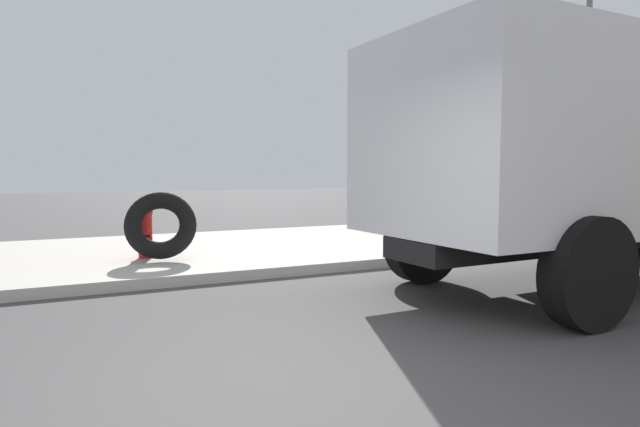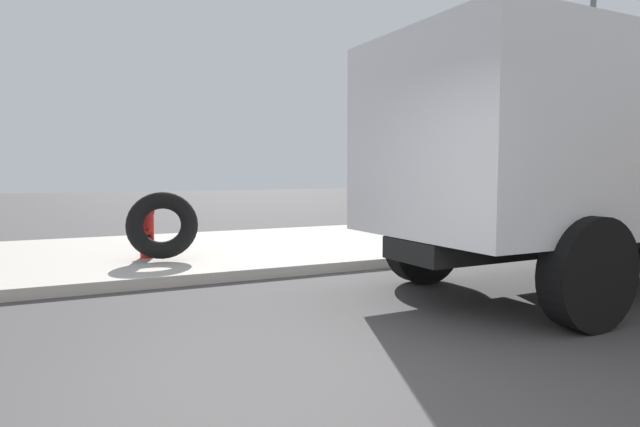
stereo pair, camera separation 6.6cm
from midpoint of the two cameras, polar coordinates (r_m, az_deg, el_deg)
The scene contains 6 objects.
ground_plane at distance 3.62m, azimuth -5.07°, elevation -20.27°, with size 80.00×80.00×0.00m, color #423F3F.
sidewalk_curb at distance 9.76m, azimuth -18.46°, elevation -4.24°, with size 36.00×5.00×0.15m, color #ADA89E.
fire_hydrant at distance 8.92m, azimuth -17.69°, elevation -1.58°, with size 0.25×0.57×0.86m.
loose_tire at distance 8.60m, azimuth -16.18°, elevation -1.17°, with size 1.08×1.08×0.26m, color black.
dump_truck_gray at distance 8.09m, azimuth 28.79°, elevation 4.61°, with size 7.08×2.98×3.00m.
street_light_pole at distance 12.99m, azimuth 26.83°, elevation 11.22°, with size 0.12×0.12×6.00m, color #595B5E.
Camera 2 is at (-1.10, -3.10, 1.51)m, focal length 30.17 mm.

